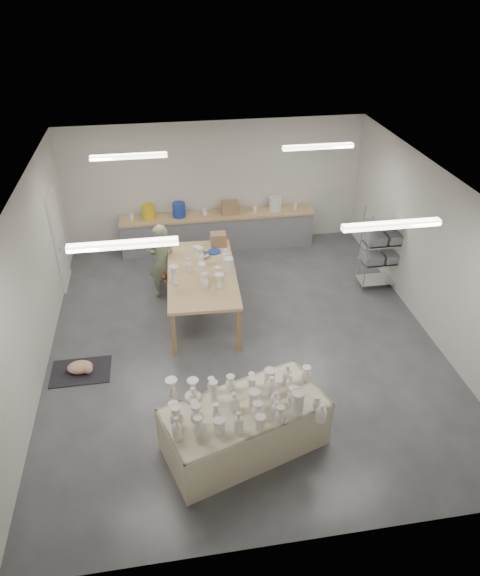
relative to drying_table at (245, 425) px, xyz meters
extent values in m
plane|color=#424449|center=(0.38, 2.46, -0.45)|extent=(8.00, 8.00, 0.00)
cube|color=white|center=(0.38, 2.46, 2.54)|extent=(7.00, 8.00, 0.02)
cube|color=silver|center=(0.38, 6.46, 1.05)|extent=(7.00, 0.02, 3.00)
cube|color=silver|center=(0.38, -1.54, 1.05)|extent=(7.00, 0.02, 3.00)
cube|color=silver|center=(-3.12, 2.46, 1.05)|extent=(0.02, 8.00, 3.00)
cube|color=silver|center=(3.88, 2.46, 1.05)|extent=(0.02, 8.00, 3.00)
cube|color=white|center=(-3.09, 5.06, 0.60)|extent=(0.05, 0.90, 2.10)
cube|color=white|center=(-1.42, 0.96, 2.49)|extent=(1.40, 0.12, 0.08)
cube|color=white|center=(2.18, 0.96, 2.49)|extent=(1.40, 0.12, 0.08)
cube|color=white|center=(-1.42, 4.46, 2.49)|extent=(1.40, 0.12, 0.08)
cube|color=white|center=(2.18, 4.46, 2.49)|extent=(1.40, 0.12, 0.08)
cube|color=#AC7D54|center=(0.38, 6.14, 0.42)|extent=(4.60, 0.60, 0.06)
cube|color=slate|center=(0.38, 6.14, -0.03)|extent=(4.60, 0.55, 0.84)
cylinder|color=yellow|center=(-1.22, 6.14, 0.62)|extent=(0.30, 0.30, 0.34)
cylinder|color=#1E39A6|center=(-0.52, 6.14, 0.62)|extent=(0.30, 0.30, 0.34)
cylinder|color=white|center=(1.78, 6.14, 0.62)|extent=(0.30, 0.30, 0.34)
cube|color=#9B744B|center=(0.68, 6.14, 0.59)|extent=(0.40, 0.30, 0.28)
cylinder|color=white|center=(-1.62, 6.14, 0.52)|extent=(0.10, 0.10, 0.14)
cylinder|color=white|center=(0.08, 6.14, 0.52)|extent=(0.10, 0.10, 0.14)
cylinder|color=white|center=(1.28, 6.14, 0.52)|extent=(0.10, 0.10, 0.14)
cylinder|color=white|center=(2.28, 6.14, 0.52)|extent=(0.10, 0.10, 0.14)
cylinder|color=silver|center=(3.16, 3.64, 0.45)|extent=(0.02, 0.02, 1.80)
cylinder|color=silver|center=(4.00, 3.64, 0.45)|extent=(0.02, 0.02, 1.80)
cylinder|color=silver|center=(3.16, 4.08, 0.45)|extent=(0.02, 0.02, 1.80)
cylinder|color=silver|center=(4.00, 4.08, 0.45)|extent=(0.02, 0.02, 1.80)
cube|color=silver|center=(3.58, 3.86, -0.30)|extent=(0.88, 0.48, 0.02)
cube|color=silver|center=(3.58, 3.86, 0.15)|extent=(0.88, 0.48, 0.02)
cube|color=silver|center=(3.58, 3.86, 0.60)|extent=(0.88, 0.48, 0.02)
cube|color=silver|center=(3.58, 3.86, 1.05)|extent=(0.88, 0.48, 0.02)
cube|color=slate|center=(3.36, 3.86, 0.27)|extent=(0.38, 0.42, 0.18)
cube|color=slate|center=(3.80, 3.86, 0.27)|extent=(0.38, 0.42, 0.18)
cube|color=slate|center=(3.36, 3.86, 0.72)|extent=(0.38, 0.42, 0.18)
cube|color=slate|center=(3.80, 3.86, 0.72)|extent=(0.38, 0.42, 0.18)
cube|color=olive|center=(0.01, 0.00, -0.10)|extent=(2.19, 1.49, 0.69)
cube|color=beige|center=(0.01, 0.00, 0.33)|extent=(2.48, 1.72, 0.03)
cube|color=beige|center=(0.01, -0.51, -0.05)|extent=(2.16, 0.73, 0.79)
cube|color=beige|center=(0.01, 0.52, -0.05)|extent=(2.16, 0.73, 0.79)
cube|color=#AC7D54|center=(-0.26, 3.41, 0.49)|extent=(1.41, 2.63, 0.06)
cube|color=olive|center=(-0.83, 2.19, 0.01)|extent=(0.08, 0.08, 0.91)
cube|color=olive|center=(0.32, 2.19, 0.01)|extent=(0.08, 0.08, 0.91)
cube|color=olive|center=(-0.83, 4.63, 0.01)|extent=(0.08, 0.08, 0.91)
cube|color=olive|center=(0.32, 4.63, 0.01)|extent=(0.08, 0.08, 0.91)
ellipsoid|color=silver|center=(-0.16, 4.00, 0.57)|extent=(0.26, 0.26, 0.12)
cylinder|color=#1E39A6|center=(0.07, 4.16, 0.53)|extent=(0.26, 0.26, 0.03)
cylinder|color=white|center=(-0.31, 4.26, 0.58)|extent=(0.11, 0.11, 0.12)
cube|color=#9B744B|center=(0.20, 4.44, 0.66)|extent=(0.32, 0.26, 0.28)
cube|color=black|center=(-2.52, 2.02, -0.44)|extent=(1.00, 0.70, 0.02)
ellipsoid|color=white|center=(-2.52, 2.02, -0.34)|extent=(0.51, 0.43, 0.18)
sphere|color=white|center=(-2.37, 1.93, -0.32)|extent=(0.16, 0.16, 0.16)
imported|color=gray|center=(-0.99, 4.25, 0.36)|extent=(0.65, 0.48, 1.62)
cylinder|color=red|center=(-0.99, 4.52, -0.13)|extent=(0.47, 0.47, 0.04)
cylinder|color=silver|center=(-0.86, 4.46, -0.30)|extent=(0.02, 0.02, 0.30)
cylinder|color=silver|center=(-1.01, 4.66, -0.30)|extent=(0.02, 0.02, 0.30)
cylinder|color=silver|center=(-1.11, 4.43, -0.30)|extent=(0.02, 0.02, 0.30)
camera|label=1|loc=(-0.87, -4.98, 5.55)|focal=32.00mm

